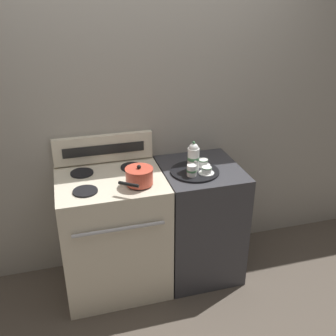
% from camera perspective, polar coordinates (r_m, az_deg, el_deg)
% --- Properties ---
extents(ground_plane, '(6.00, 6.00, 0.00)m').
position_cam_1_polar(ground_plane, '(3.28, -2.20, -15.20)').
color(ground_plane, brown).
extents(wall_back, '(6.00, 0.05, 2.20)m').
position_cam_1_polar(wall_back, '(3.00, -4.06, 5.19)').
color(wall_back, '#9E998E').
rests_on(wall_back, ground).
extents(stove, '(0.75, 0.64, 0.92)m').
position_cam_1_polar(stove, '(2.96, -7.87, -9.40)').
color(stove, beige).
rests_on(stove, ground).
extents(control_panel, '(0.73, 0.05, 0.21)m').
position_cam_1_polar(control_panel, '(2.94, -9.34, 2.81)').
color(control_panel, beige).
rests_on(control_panel, stove).
extents(side_counter, '(0.57, 0.62, 0.90)m').
position_cam_1_polar(side_counter, '(3.10, 4.53, -7.56)').
color(side_counter, '#38383D').
rests_on(side_counter, ground).
extents(saucepan, '(0.25, 0.27, 0.14)m').
position_cam_1_polar(saucepan, '(2.60, -4.22, -1.18)').
color(saucepan, '#D14C38').
rests_on(saucepan, stove).
extents(serving_tray, '(0.35, 0.35, 0.01)m').
position_cam_1_polar(serving_tray, '(2.80, 3.90, -0.50)').
color(serving_tray, black).
rests_on(serving_tray, side_counter).
extents(teapot, '(0.08, 0.14, 0.22)m').
position_cam_1_polar(teapot, '(2.76, 3.71, 1.61)').
color(teapot, white).
rests_on(teapot, serving_tray).
extents(teacup_left, '(0.11, 0.11, 0.05)m').
position_cam_1_polar(teacup_left, '(2.87, 5.09, 0.80)').
color(teacup_left, white).
rests_on(teacup_left, serving_tray).
extents(teacup_right, '(0.11, 0.11, 0.05)m').
position_cam_1_polar(teacup_right, '(2.76, 5.62, -0.33)').
color(teacup_right, white).
rests_on(teacup_right, serving_tray).
extents(creamer_jug, '(0.07, 0.07, 0.08)m').
position_cam_1_polar(creamer_jug, '(2.71, 3.46, -0.35)').
color(creamer_jug, white).
rests_on(creamer_jug, serving_tray).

